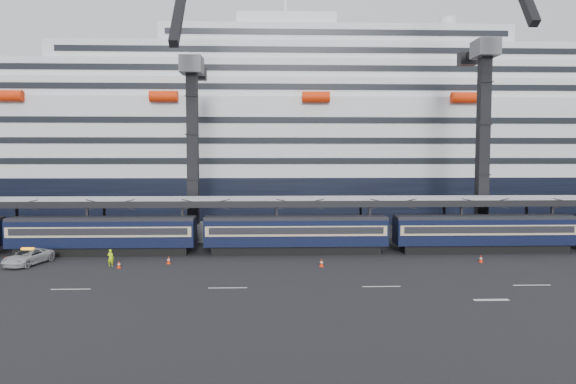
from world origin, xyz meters
The scene contains 14 objects.
ground centered at (0.00, 0.00, 0.00)m, with size 260.00×260.00×0.00m, color black.
lane_markings centered at (8.15, -5.23, 0.01)m, with size 111.00×4.27×0.02m.
train centered at (-4.65, 10.00, 2.20)m, with size 133.05×3.00×4.05m.
canopy centered at (0.00, 14.00, 5.25)m, with size 130.00×6.25×5.53m.
cruise_ship centered at (-1.08, 45.99, 12.34)m, with size 214.09×28.84×34.00m.
crane_dark_near centered at (-20.00, 18.59, 11.93)m, with size 4.50×17.75×35.08m.
crane_dark_mid centered at (15.00, 17.59, 13.36)m, with size 4.50×18.24×39.64m.
pickup_truck centered at (-33.51, 5.26, 0.72)m, with size 2.40×5.21×1.45m, color #A7AAAE.
worker centered at (-25.48, 4.19, 0.80)m, with size 0.58×0.38×1.60m, color #C5FF0D.
traffic_cone_a centered at (-35.74, 5.46, 0.39)m, with size 0.40×0.40×0.79m.
traffic_cone_b centered at (-20.34, 5.18, 0.37)m, with size 0.37×0.37×0.74m.
traffic_cone_c centered at (-24.51, 3.45, 0.33)m, with size 0.34×0.34×0.68m.
traffic_cone_d centered at (-5.96, 3.41, 0.39)m, with size 0.39×0.39×0.79m.
traffic_cone_e centered at (9.59, 4.86, 0.35)m, with size 0.35×0.35×0.71m.
Camera 1 is at (-10.69, -43.24, 10.20)m, focal length 32.00 mm.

